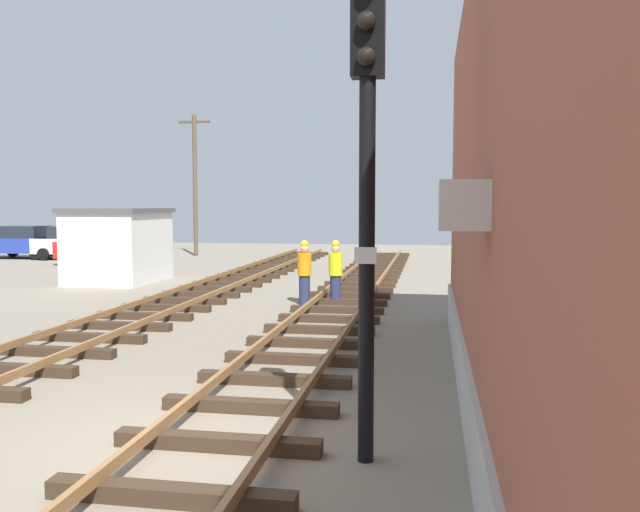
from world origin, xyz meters
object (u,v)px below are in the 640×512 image
Objects in this scene: parked_car_red at (103,246)px; track_worker_distant at (336,273)px; parked_car_blue at (24,242)px; track_worker_foreground at (304,273)px; utility_pole_far at (195,182)px; parked_car_white at (76,242)px; control_hut at (119,245)px; signal_mast at (367,161)px.

parked_car_red is 2.25× the size of track_worker_distant.
track_worker_distant is (12.88, -10.53, 0.03)m from parked_car_red.
parked_car_blue is 2.25× the size of track_worker_foreground.
utility_pole_far is at bearing 122.24° from track_worker_distant.
track_worker_distant is (0.88, 0.16, 0.00)m from track_worker_foreground.
parked_car_blue is at bearing 177.15° from parked_car_white.
control_hut is 12.76m from utility_pole_far.
signal_mast is at bearing -79.97° from track_worker_distant.
signal_mast reaches higher than control_hut.
signal_mast is at bearing -53.99° from parked_car_white.
utility_pole_far is 19.79m from track_worker_distant.
control_hut reaches higher than parked_car_blue.
parked_car_red is 0.53× the size of utility_pole_far.
control_hut is 2.03× the size of track_worker_distant.
track_worker_foreground is (11.99, -10.69, 0.03)m from parked_car_red.
control_hut reaches higher than parked_car_red.
utility_pole_far is (2.46, 5.99, 3.24)m from parked_car_red.
utility_pole_far reaches higher than control_hut.
parked_car_white is at bearing 127.90° from control_hut.
parked_car_blue is 22.54m from track_worker_foreground.
utility_pole_far is at bearing 31.94° from parked_car_white.
parked_car_red is at bearing -41.58° from parked_car_white.
parked_car_red is (-4.05, 6.37, -0.49)m from control_hut.
signal_mast is 32.50m from parked_car_blue.
track_worker_foreground is 1.00× the size of track_worker_distant.
parked_car_blue is (-10.13, 9.14, -0.49)m from control_hut.
signal_mast is 2.86× the size of track_worker_distant.
control_hut reaches higher than parked_car_white.
track_worker_distant is at bearing -39.71° from parked_car_white.
utility_pole_far is 4.22× the size of track_worker_foreground.
track_worker_foreground is (7.94, -4.32, -0.46)m from control_hut.
parked_car_blue is 2.25× the size of track_worker_distant.
track_worker_distant is (18.96, -13.30, 0.03)m from parked_car_blue.
utility_pole_far reaches higher than parked_car_white.
parked_car_white is at bearing -2.85° from parked_car_blue.
parked_car_red is at bearing 140.74° from track_worker_distant.
parked_car_red is 1.00× the size of parked_car_blue.
signal_mast is 30.45m from parked_car_white.
track_worker_distant is at bearing -57.76° from utility_pole_far.
utility_pole_far is at bearing 97.31° from control_hut.
utility_pole_far reaches higher than parked_car_red.
parked_car_red and parked_car_white have the same top height.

